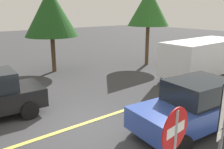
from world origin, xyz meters
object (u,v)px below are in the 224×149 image
(white_van, at_px, (202,57))
(tree_centre_verge, at_px, (51,13))
(stop_sign, at_px, (174,149))
(tree_left_verge, at_px, (149,7))
(car_blue_crossing, at_px, (195,106))
(speed_limit_sign, at_px, (224,117))

(white_van, height_order, tree_centre_verge, tree_centre_verge)
(stop_sign, height_order, tree_left_verge, tree_left_verge)
(car_blue_crossing, bearing_deg, tree_centre_verge, 92.10)
(tree_left_verge, xyz_separation_m, tree_centre_verge, (-6.13, 2.22, -0.32))
(stop_sign, height_order, tree_centre_verge, tree_centre_verge)
(speed_limit_sign, bearing_deg, stop_sign, 177.51)
(stop_sign, xyz_separation_m, tree_centre_verge, (3.18, 11.81, 2.06))
(car_blue_crossing, distance_m, tree_centre_verge, 10.34)
(stop_sign, bearing_deg, speed_limit_sign, -2.49)
(tree_left_verge, bearing_deg, tree_centre_verge, 160.09)
(stop_sign, distance_m, white_van, 10.39)
(speed_limit_sign, distance_m, tree_left_verge, 12.62)
(speed_limit_sign, xyz_separation_m, tree_centre_verge, (1.70, 11.87, 1.90))
(white_van, distance_m, tree_left_verge, 5.25)
(speed_limit_sign, xyz_separation_m, tree_left_verge, (7.82, 9.66, 2.22))
(stop_sign, distance_m, tree_left_verge, 13.57)
(tree_left_verge, bearing_deg, white_van, -93.35)
(white_van, bearing_deg, car_blue_crossing, -149.57)
(tree_left_verge, distance_m, tree_centre_verge, 6.52)
(car_blue_crossing, bearing_deg, white_van, 30.43)
(stop_sign, xyz_separation_m, speed_limit_sign, (1.48, -0.06, 0.17))
(white_van, relative_size, car_blue_crossing, 1.19)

